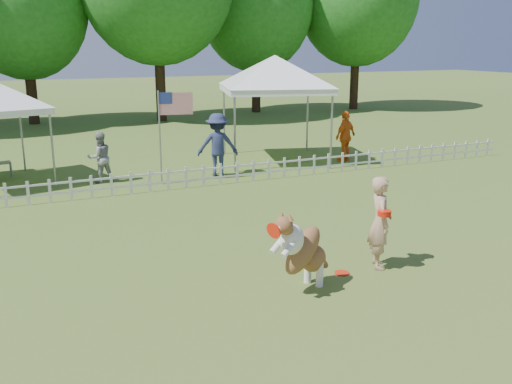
% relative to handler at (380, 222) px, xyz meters
% --- Properties ---
extents(ground, '(120.00, 120.00, 0.00)m').
position_rel_handler_xyz_m(ground, '(-1.06, -0.20, -0.81)').
color(ground, '#3D651F').
rests_on(ground, ground).
extents(picket_fence, '(22.00, 0.08, 0.60)m').
position_rel_handler_xyz_m(picket_fence, '(-1.06, 6.80, -0.51)').
color(picket_fence, white).
rests_on(picket_fence, ground).
extents(handler, '(0.59, 0.70, 1.63)m').
position_rel_handler_xyz_m(handler, '(0.00, 0.00, 0.00)').
color(handler, tan).
rests_on(handler, ground).
extents(dog, '(1.37, 0.92, 1.35)m').
position_rel_handler_xyz_m(dog, '(-1.68, -0.31, -0.14)').
color(dog, brown).
rests_on(dog, ground).
extents(frisbee_on_turf, '(0.25, 0.25, 0.02)m').
position_rel_handler_xyz_m(frisbee_on_turf, '(-0.76, -0.01, -0.80)').
color(frisbee_on_turf, red).
rests_on(frisbee_on_turf, ground).
extents(canopy_tent_right, '(4.03, 4.03, 3.39)m').
position_rel_handler_xyz_m(canopy_tent_right, '(2.54, 9.18, 0.88)').
color(canopy_tent_right, white).
rests_on(canopy_tent_right, ground).
extents(flag_pole, '(1.00, 0.27, 2.59)m').
position_rel_handler_xyz_m(flag_pole, '(-1.79, 7.53, 0.48)').
color(flag_pole, gray).
rests_on(flag_pole, ground).
extents(spectator_a, '(0.78, 0.65, 1.43)m').
position_rel_handler_xyz_m(spectator_a, '(-3.28, 8.47, -0.10)').
color(spectator_a, gray).
rests_on(spectator_a, ground).
extents(spectator_b, '(1.35, 1.03, 1.85)m').
position_rel_handler_xyz_m(spectator_b, '(0.04, 7.91, 0.11)').
color(spectator_b, navy).
rests_on(spectator_b, ground).
extents(spectator_c, '(1.06, 0.74, 1.67)m').
position_rel_handler_xyz_m(spectator_c, '(4.66, 8.14, 0.02)').
color(spectator_c, orange).
rests_on(spectator_c, ground).
extents(tree_center_left, '(6.00, 6.00, 9.80)m').
position_rel_handler_xyz_m(tree_center_left, '(-4.06, 22.30, 4.09)').
color(tree_center_left, '#1F5D1A').
rests_on(tree_center_left, ground).
extents(tree_right, '(6.20, 6.20, 10.40)m').
position_rel_handler_xyz_m(tree_right, '(7.94, 22.30, 4.39)').
color(tree_right, '#1F5D1A').
rests_on(tree_right, ground).
extents(tree_far_right, '(7.00, 7.00, 11.40)m').
position_rel_handler_xyz_m(tree_far_right, '(13.94, 21.30, 4.89)').
color(tree_far_right, '#1F5D1A').
rests_on(tree_far_right, ground).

